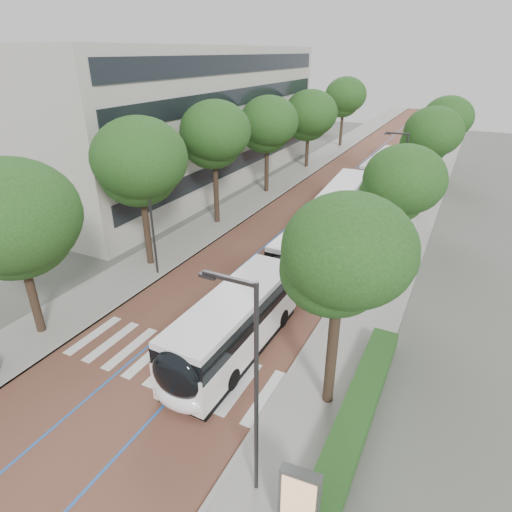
{
  "coord_description": "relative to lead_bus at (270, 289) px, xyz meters",
  "views": [
    {
      "loc": [
        11.14,
        -11.7,
        13.56
      ],
      "look_at": [
        0.78,
        9.01,
        2.4
      ],
      "focal_mm": 30.0,
      "sensor_mm": 36.0,
      "label": 1
    }
  ],
  "objects": [
    {
      "name": "sidewalk_right",
      "position": [
        4.87,
        32.99,
        -1.57
      ],
      "size": [
        4.0,
        140.0,
        0.12
      ],
      "primitive_type": "cube",
      "color": "gray",
      "rests_on": "ground"
    },
    {
      "name": "ground",
      "position": [
        -2.63,
        -7.01,
        -1.63
      ],
      "size": [
        160.0,
        160.0,
        0.0
      ],
      "primitive_type": "plane",
      "color": "#51544C",
      "rests_on": "ground"
    },
    {
      "name": "trees_left",
      "position": [
        -10.13,
        18.5,
        4.97
      ],
      "size": [
        6.49,
        61.18,
        9.62
      ],
      "color": "black",
      "rests_on": "ground"
    },
    {
      "name": "streetlight_far",
      "position": [
        3.99,
        14.99,
        3.19
      ],
      "size": [
        1.82,
        0.2,
        8.0
      ],
      "color": "#2E2E30",
      "rests_on": "sidewalk_right"
    },
    {
      "name": "trees_right",
      "position": [
        5.07,
        18.16,
        4.73
      ],
      "size": [
        5.65,
        47.21,
        8.89
      ],
      "color": "black",
      "rests_on": "ground"
    },
    {
      "name": "lamp_post_left",
      "position": [
        -8.73,
        0.99,
        2.49
      ],
      "size": [
        0.14,
        0.14,
        8.0
      ],
      "primitive_type": "cylinder",
      "color": "#2E2E30",
      "rests_on": "sidewalk_left"
    },
    {
      "name": "lead_bus",
      "position": [
        0.0,
        0.0,
        0.0
      ],
      "size": [
        2.88,
        18.44,
        3.2
      ],
      "rotation": [
        0.0,
        0.0,
        -0.02
      ],
      "color": "black",
      "rests_on": "ground"
    },
    {
      "name": "streetlight_near",
      "position": [
        3.99,
        -10.01,
        3.19
      ],
      "size": [
        1.82,
        0.2,
        8.0
      ],
      "color": "#2E2E30",
      "rests_on": "sidewalk_right"
    },
    {
      "name": "kerb_left",
      "position": [
        -8.23,
        32.99,
        -1.57
      ],
      "size": [
        0.2,
        140.0,
        0.14
      ],
      "primitive_type": "cube",
      "color": "gray",
      "rests_on": "ground"
    },
    {
      "name": "sidewalk_left",
      "position": [
        -10.13,
        32.99,
        -1.57
      ],
      "size": [
        4.0,
        140.0,
        0.12
      ],
      "primitive_type": "cube",
      "color": "gray",
      "rests_on": "ground"
    },
    {
      "name": "lane_line_right",
      "position": [
        -1.03,
        32.99,
        -1.6
      ],
      "size": [
        0.12,
        126.0,
        0.01
      ],
      "primitive_type": "cube",
      "color": "#235AAF",
      "rests_on": "road"
    },
    {
      "name": "office_building",
      "position": [
        -22.1,
        20.99,
        5.37
      ],
      "size": [
        18.11,
        40.0,
        14.0
      ],
      "color": "#B2AFA5",
      "rests_on": "ground"
    },
    {
      "name": "hedge",
      "position": [
        6.47,
        -7.01,
        -1.11
      ],
      "size": [
        1.2,
        14.0,
        0.8
      ],
      "primitive_type": "cube",
      "color": "#184619",
      "rests_on": "sidewalk_right"
    },
    {
      "name": "zebra_crossing",
      "position": [
        -2.43,
        -6.01,
        -1.6
      ],
      "size": [
        10.55,
        3.6,
        0.01
      ],
      "color": "silver",
      "rests_on": "ground"
    },
    {
      "name": "kerb_right",
      "position": [
        2.97,
        32.99,
        -1.57
      ],
      "size": [
        0.2,
        140.0,
        0.14
      ],
      "primitive_type": "cube",
      "color": "gray",
      "rests_on": "ground"
    },
    {
      "name": "bus_queued_1",
      "position": [
        0.19,
        29.03,
        -0.0
      ],
      "size": [
        2.77,
        12.45,
        3.2
      ],
      "rotation": [
        0.0,
        0.0,
        -0.02
      ],
      "color": "white",
      "rests_on": "ground"
    },
    {
      "name": "road",
      "position": [
        -2.63,
        32.99,
        -1.62
      ],
      "size": [
        11.0,
        140.0,
        0.02
      ],
      "primitive_type": "cube",
      "color": "brown",
      "rests_on": "ground"
    },
    {
      "name": "lane_line_left",
      "position": [
        -4.23,
        32.99,
        -1.6
      ],
      "size": [
        0.12,
        126.0,
        0.01
      ],
      "primitive_type": "cube",
      "color": "#235AAF",
      "rests_on": "road"
    },
    {
      "name": "bus_queued_0",
      "position": [
        -0.7,
        15.72,
        -0.0
      ],
      "size": [
        3.29,
        12.53,
        3.2
      ],
      "rotation": [
        0.0,
        0.0,
        0.06
      ],
      "color": "white",
      "rests_on": "ground"
    },
    {
      "name": "ad_panel",
      "position": [
        5.95,
        -10.7,
        -0.16
      ],
      "size": [
        1.26,
        0.52,
        2.57
      ],
      "rotation": [
        0.0,
        0.0,
        0.09
      ],
      "color": "#59595B",
      "rests_on": "sidewalk_right"
    }
  ]
}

